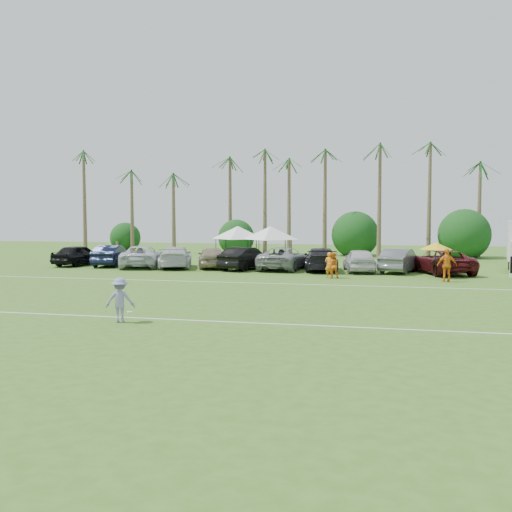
# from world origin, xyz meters

# --- Properties ---
(ground) EXTENTS (120.00, 120.00, 0.00)m
(ground) POSITION_xyz_m (0.00, 0.00, 0.00)
(ground) COLOR #3B651E
(ground) RESTS_ON ground
(field_lines) EXTENTS (80.00, 12.10, 0.01)m
(field_lines) POSITION_xyz_m (0.00, 8.00, 0.01)
(field_lines) COLOR white
(field_lines) RESTS_ON ground
(palm_tree_0) EXTENTS (2.40, 2.40, 8.90)m
(palm_tree_0) POSITION_xyz_m (-22.00, 38.00, 7.48)
(palm_tree_0) COLOR brown
(palm_tree_0) RESTS_ON ground
(palm_tree_1) EXTENTS (2.40, 2.40, 9.90)m
(palm_tree_1) POSITION_xyz_m (-17.00, 38.00, 8.35)
(palm_tree_1) COLOR brown
(palm_tree_1) RESTS_ON ground
(palm_tree_2) EXTENTS (2.40, 2.40, 10.90)m
(palm_tree_2) POSITION_xyz_m (-12.00, 38.00, 9.21)
(palm_tree_2) COLOR brown
(palm_tree_2) RESTS_ON ground
(palm_tree_3) EXTENTS (2.40, 2.40, 11.90)m
(palm_tree_3) POSITION_xyz_m (-8.00, 38.00, 10.06)
(palm_tree_3) COLOR brown
(palm_tree_3) RESTS_ON ground
(palm_tree_4) EXTENTS (2.40, 2.40, 8.90)m
(palm_tree_4) POSITION_xyz_m (-4.00, 38.00, 7.48)
(palm_tree_4) COLOR brown
(palm_tree_4) RESTS_ON ground
(palm_tree_5) EXTENTS (2.40, 2.40, 9.90)m
(palm_tree_5) POSITION_xyz_m (0.00, 38.00, 8.35)
(palm_tree_5) COLOR brown
(palm_tree_5) RESTS_ON ground
(palm_tree_6) EXTENTS (2.40, 2.40, 10.90)m
(palm_tree_6) POSITION_xyz_m (4.00, 38.00, 9.21)
(palm_tree_6) COLOR brown
(palm_tree_6) RESTS_ON ground
(palm_tree_7) EXTENTS (2.40, 2.40, 11.90)m
(palm_tree_7) POSITION_xyz_m (8.00, 38.00, 10.06)
(palm_tree_7) COLOR brown
(palm_tree_7) RESTS_ON ground
(palm_tree_8) EXTENTS (2.40, 2.40, 8.90)m
(palm_tree_8) POSITION_xyz_m (13.00, 38.00, 7.48)
(palm_tree_8) COLOR brown
(palm_tree_8) RESTS_ON ground
(palm_tree_9) EXTENTS (2.40, 2.40, 9.90)m
(palm_tree_9) POSITION_xyz_m (18.00, 38.00, 8.35)
(palm_tree_9) COLOR brown
(palm_tree_9) RESTS_ON ground
(bush_tree_0) EXTENTS (4.00, 4.00, 4.00)m
(bush_tree_0) POSITION_xyz_m (-19.00, 39.00, 1.80)
(bush_tree_0) COLOR brown
(bush_tree_0) RESTS_ON ground
(bush_tree_1) EXTENTS (4.00, 4.00, 4.00)m
(bush_tree_1) POSITION_xyz_m (-6.00, 39.00, 1.80)
(bush_tree_1) COLOR brown
(bush_tree_1) RESTS_ON ground
(bush_tree_2) EXTENTS (4.00, 4.00, 4.00)m
(bush_tree_2) POSITION_xyz_m (6.00, 39.00, 1.80)
(bush_tree_2) COLOR brown
(bush_tree_2) RESTS_ON ground
(bush_tree_3) EXTENTS (4.00, 4.00, 4.00)m
(bush_tree_3) POSITION_xyz_m (16.00, 39.00, 1.80)
(bush_tree_3) COLOR brown
(bush_tree_3) RESTS_ON ground
(sideline_player_a) EXTENTS (0.67, 0.52, 1.61)m
(sideline_player_a) POSITION_xyz_m (5.52, 17.79, 0.81)
(sideline_player_a) COLOR orange
(sideline_player_a) RESTS_ON ground
(sideline_player_b) EXTENTS (0.91, 0.80, 1.59)m
(sideline_player_b) POSITION_xyz_m (5.75, 17.63, 0.80)
(sideline_player_b) COLOR orange
(sideline_player_b) RESTS_ON ground
(sideline_player_c) EXTENTS (1.22, 0.69, 1.96)m
(sideline_player_c) POSITION_xyz_m (12.45, 17.09, 0.98)
(sideline_player_c) COLOR orange
(sideline_player_c) RESTS_ON ground
(canopy_tent_left) EXTENTS (4.39, 4.39, 3.56)m
(canopy_tent_left) POSITION_xyz_m (-2.74, 26.76, 3.05)
(canopy_tent_left) COLOR black
(canopy_tent_left) RESTS_ON ground
(canopy_tent_right) EXTENTS (4.42, 4.42, 3.58)m
(canopy_tent_right) POSITION_xyz_m (0.17, 25.57, 3.07)
(canopy_tent_right) COLOR black
(canopy_tent_right) RESTS_ON ground
(market_umbrella) EXTENTS (1.99, 1.99, 2.22)m
(market_umbrella) POSITION_xyz_m (11.99, 19.37, 1.99)
(market_umbrella) COLOR black
(market_umbrella) RESTS_ON ground
(frisbee_player) EXTENTS (1.18, 0.88, 1.63)m
(frisbee_player) POSITION_xyz_m (-0.42, 1.08, 0.81)
(frisbee_player) COLOR #877EB3
(frisbee_player) RESTS_ON ground
(parked_car_0) EXTENTS (2.64, 5.03, 1.63)m
(parked_car_0) POSITION_xyz_m (-14.48, 22.44, 0.82)
(parked_car_0) COLOR black
(parked_car_0) RESTS_ON ground
(parked_car_1) EXTENTS (2.56, 5.18, 1.63)m
(parked_car_1) POSITION_xyz_m (-11.78, 22.59, 0.82)
(parked_car_1) COLOR black
(parked_car_1) RESTS_ON ground
(parked_car_2) EXTENTS (4.37, 6.42, 1.63)m
(parked_car_2) POSITION_xyz_m (-9.07, 22.10, 0.82)
(parked_car_2) COLOR silver
(parked_car_2) RESTS_ON ground
(parked_car_3) EXTENTS (3.88, 6.05, 1.63)m
(parked_car_3) POSITION_xyz_m (-6.37, 22.18, 0.82)
(parked_car_3) COLOR silver
(parked_car_3) RESTS_ON ground
(parked_car_4) EXTENTS (3.43, 5.16, 1.63)m
(parked_car_4) POSITION_xyz_m (-3.66, 22.60, 0.82)
(parked_car_4) COLOR gray
(parked_car_4) RESTS_ON ground
(parked_car_5) EXTENTS (3.05, 5.24, 1.63)m
(parked_car_5) POSITION_xyz_m (-0.95, 22.02, 0.82)
(parked_car_5) COLOR black
(parked_car_5) RESTS_ON ground
(parked_car_6) EXTENTS (3.21, 6.09, 1.63)m
(parked_car_6) POSITION_xyz_m (1.75, 22.58, 0.82)
(parked_car_6) COLOR gray
(parked_car_6) RESTS_ON ground
(parked_car_7) EXTENTS (3.10, 5.90, 1.63)m
(parked_car_7) POSITION_xyz_m (4.46, 22.32, 0.82)
(parked_car_7) COLOR black
(parked_car_7) RESTS_ON ground
(parked_car_8) EXTENTS (2.68, 5.04, 1.63)m
(parked_car_8) POSITION_xyz_m (7.17, 22.09, 0.82)
(parked_car_8) COLOR silver
(parked_car_8) RESTS_ON ground
(parked_car_9) EXTENTS (2.98, 5.23, 1.63)m
(parked_car_9) POSITION_xyz_m (9.87, 22.40, 0.82)
(parked_car_9) COLOR slate
(parked_car_9) RESTS_ON ground
(parked_car_10) EXTENTS (4.52, 6.44, 1.63)m
(parked_car_10) POSITION_xyz_m (12.58, 22.07, 0.82)
(parked_car_10) COLOR #521317
(parked_car_10) RESTS_ON ground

